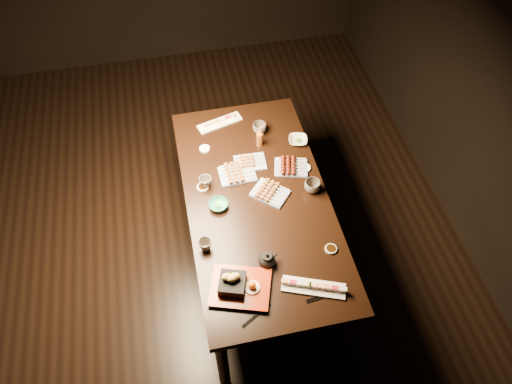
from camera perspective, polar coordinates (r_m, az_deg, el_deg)
The scene contains 23 objects.
ground at distance 3.86m, azimuth -6.42°, elevation -6.72°, with size 5.00×5.00×0.00m, color black.
dining_table at distance 3.47m, azimuth 0.17°, elevation -4.70°, with size 0.90×1.80×0.75m, color black.
sushi_platter_near at distance 2.83m, azimuth 6.62°, elevation -10.64°, with size 0.36×0.10×0.04m, color white, non-canonical shape.
sushi_platter_far at distance 3.63m, azimuth -4.20°, elevation 8.07°, with size 0.33×0.09×0.04m, color white, non-canonical shape.
yakitori_plate_center at distance 3.28m, azimuth -2.17°, elevation 2.31°, with size 0.24×0.17×0.06m, color #828EB6, non-canonical shape.
yakitori_plate_right at distance 3.18m, azimuth 1.62°, elevation 0.09°, with size 0.22×0.16×0.06m, color #828EB6, non-canonical shape.
yakitori_plate_left at distance 3.35m, azimuth -0.69°, elevation 3.61°, with size 0.21×0.15×0.05m, color #828EB6, non-canonical shape.
tsukune_plate at distance 3.33m, azimuth 4.03°, elevation 3.03°, with size 0.22×0.16×0.06m, color #828EB6, non-canonical shape.
edamame_bowl_green at distance 3.13m, azimuth -4.32°, elevation -1.50°, with size 0.12×0.12×0.04m, color #297E61.
edamame_bowl_cream at distance 3.51m, azimuth 4.81°, elevation 5.90°, with size 0.13×0.13×0.03m, color beige.
tempura_tray at distance 2.78m, azimuth -1.83°, elevation -10.44°, with size 0.33×0.26×0.12m, color black, non-canonical shape.
teacup_near_left at distance 2.94m, azimuth -5.83°, elevation -6.05°, with size 0.08×0.08×0.08m, color #4A4038.
teacup_mid_right at distance 3.21m, azimuth 6.46°, elevation 0.67°, with size 0.10×0.10×0.08m, color #4A4038.
teacup_far_left at distance 3.23m, azimuth -5.77°, elevation 1.12°, with size 0.08×0.08×0.08m, color #4A4038.
teacup_far_right at distance 3.55m, azimuth 0.41°, elevation 7.31°, with size 0.10×0.10×0.08m, color #4A4038.
teapot at distance 2.87m, azimuth 1.25°, elevation -7.67°, with size 0.12×0.12×0.10m, color black, non-canonical shape.
condiment_bottle at distance 3.44m, azimuth 0.43°, elevation 6.26°, with size 0.05×0.05×0.14m, color #6D320E.
sauce_dish_west at distance 3.24m, azimuth -6.11°, elevation 0.55°, with size 0.08×0.08×0.01m, color white.
sauce_dish_east at distance 3.35m, azimuth 5.58°, elevation 2.74°, with size 0.08×0.08×0.01m, color white.
sauce_dish_se at distance 2.99m, azimuth 8.55°, elevation -6.44°, with size 0.07×0.07×0.01m, color white.
sauce_dish_nw at distance 3.47m, azimuth -5.89°, elevation 4.95°, with size 0.07×0.07×0.01m, color white.
chopsticks_near at distance 2.76m, azimuth 0.04°, elevation -13.88°, with size 0.20×0.02×0.01m, color black, non-canonical shape.
chopsticks_se at distance 2.83m, azimuth 7.97°, elevation -11.58°, with size 0.23×0.02×0.01m, color black, non-canonical shape.
Camera 1 is at (-0.00, -2.06, 3.26)m, focal length 35.00 mm.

